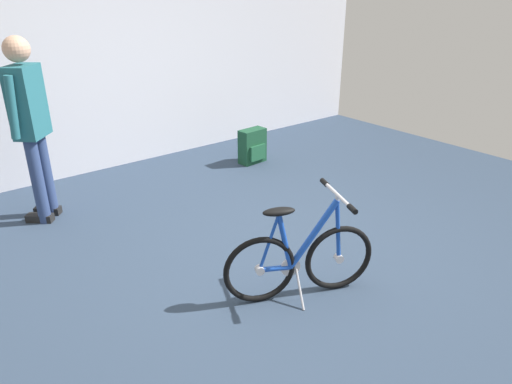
# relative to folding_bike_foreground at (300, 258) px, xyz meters

# --- Properties ---
(ground_plane) EXTENTS (7.65, 7.65, 0.00)m
(ground_plane) POSITION_rel_folding_bike_foreground_xyz_m (0.18, 0.46, -0.30)
(ground_plane) COLOR #2D3D51
(back_wall) EXTENTS (7.65, 0.10, 2.64)m
(back_wall) POSITION_rel_folding_bike_foreground_xyz_m (0.18, 3.32, 1.02)
(back_wall) COLOR silver
(back_wall) RESTS_ON ground_plane
(folding_bike_foreground) EXTENTS (1.01, 0.58, 0.77)m
(folding_bike_foreground) POSITION_rel_folding_bike_foreground_xyz_m (0.00, 0.00, 0.00)
(folding_bike_foreground) COLOR black
(folding_bike_foreground) RESTS_ON ground_plane
(visitor_near_wall) EXTENTS (0.39, 0.42, 1.64)m
(visitor_near_wall) POSITION_rel_folding_bike_foreground_xyz_m (-1.01, 2.35, 0.64)
(visitor_near_wall) COLOR navy
(visitor_near_wall) RESTS_ON ground_plane
(backpack_on_floor) EXTENTS (0.34, 0.22, 0.42)m
(backpack_on_floor) POSITION_rel_folding_bike_foreground_xyz_m (1.43, 2.34, -0.09)
(backpack_on_floor) COLOR #19472D
(backpack_on_floor) RESTS_ON ground_plane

